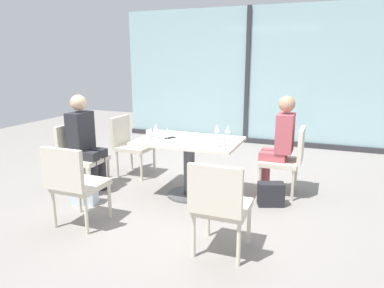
% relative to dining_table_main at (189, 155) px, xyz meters
% --- Properties ---
extents(ground_plane, '(12.00, 12.00, 0.00)m').
position_rel_dining_table_main_xyz_m(ground_plane, '(0.00, 0.00, -0.54)').
color(ground_plane, gray).
extents(window_wall_backdrop, '(5.36, 0.10, 2.70)m').
position_rel_dining_table_main_xyz_m(window_wall_backdrop, '(0.00, 3.20, 0.67)').
color(window_wall_backdrop, '#93B7BC').
rests_on(window_wall_backdrop, ground_plane).
extents(dining_table_main, '(1.25, 0.84, 0.73)m').
position_rel_dining_table_main_xyz_m(dining_table_main, '(0.00, 0.00, 0.00)').
color(dining_table_main, silver).
rests_on(dining_table_main, ground_plane).
extents(chair_side_end, '(0.50, 0.46, 0.87)m').
position_rel_dining_table_main_xyz_m(chair_side_end, '(-1.42, -0.32, -0.04)').
color(chair_side_end, beige).
rests_on(chair_side_end, ground_plane).
extents(chair_far_right, '(0.50, 0.46, 0.87)m').
position_rel_dining_table_main_xyz_m(chair_far_right, '(1.14, 0.48, -0.04)').
color(chair_far_right, beige).
rests_on(chair_far_right, ground_plane).
extents(chair_far_left, '(0.50, 0.46, 0.87)m').
position_rel_dining_table_main_xyz_m(chair_far_left, '(-1.14, 0.48, -0.04)').
color(chair_far_left, beige).
rests_on(chair_far_left, ground_plane).
extents(chair_front_left, '(0.46, 0.50, 0.87)m').
position_rel_dining_table_main_xyz_m(chair_front_left, '(-0.76, -1.22, -0.04)').
color(chair_front_left, beige).
rests_on(chair_front_left, ground_plane).
extents(chair_front_right, '(0.46, 0.50, 0.87)m').
position_rel_dining_table_main_xyz_m(chair_front_right, '(0.76, -1.22, -0.04)').
color(chair_front_right, beige).
rests_on(chair_front_right, ground_plane).
extents(person_side_end, '(0.39, 0.34, 1.26)m').
position_rel_dining_table_main_xyz_m(person_side_end, '(-1.31, -0.32, 0.16)').
color(person_side_end, '#28282D').
rests_on(person_side_end, ground_plane).
extents(person_far_right, '(0.39, 0.34, 1.26)m').
position_rel_dining_table_main_xyz_m(person_far_right, '(1.03, 0.48, 0.16)').
color(person_far_right, '#B24C56').
rests_on(person_far_right, ground_plane).
extents(wine_glass_0, '(0.07, 0.07, 0.18)m').
position_rel_dining_table_main_xyz_m(wine_glass_0, '(-0.42, -0.07, 0.32)').
color(wine_glass_0, silver).
rests_on(wine_glass_0, dining_table_main).
extents(wine_glass_1, '(0.07, 0.07, 0.18)m').
position_rel_dining_table_main_xyz_m(wine_glass_1, '(0.31, 0.15, 0.32)').
color(wine_glass_1, silver).
rests_on(wine_glass_1, dining_table_main).
extents(wine_glass_2, '(0.07, 0.07, 0.18)m').
position_rel_dining_table_main_xyz_m(wine_glass_2, '(-0.17, -0.26, 0.32)').
color(wine_glass_2, silver).
rests_on(wine_glass_2, dining_table_main).
extents(wine_glass_3, '(0.07, 0.07, 0.18)m').
position_rel_dining_table_main_xyz_m(wine_glass_3, '(0.45, 0.15, 0.32)').
color(wine_glass_3, silver).
rests_on(wine_glass_3, dining_table_main).
extents(wine_glass_4, '(0.07, 0.07, 0.18)m').
position_rel_dining_table_main_xyz_m(wine_glass_4, '(0.43, -0.25, 0.32)').
color(wine_glass_4, silver).
rests_on(wine_glass_4, dining_table_main).
extents(wine_glass_5, '(0.07, 0.07, 0.18)m').
position_rel_dining_table_main_xyz_m(wine_glass_5, '(0.52, -0.34, 0.32)').
color(wine_glass_5, silver).
rests_on(wine_glass_5, dining_table_main).
extents(wine_glass_6, '(0.07, 0.07, 0.18)m').
position_rel_dining_table_main_xyz_m(wine_glass_6, '(-0.36, -0.30, 0.32)').
color(wine_glass_6, silver).
rests_on(wine_glass_6, dining_table_main).
extents(coffee_cup, '(0.08, 0.08, 0.09)m').
position_rel_dining_table_main_xyz_m(coffee_cup, '(-0.52, -0.06, 0.24)').
color(coffee_cup, white).
rests_on(coffee_cup, dining_table_main).
extents(cell_phone_on_table, '(0.13, 0.16, 0.01)m').
position_rel_dining_table_main_xyz_m(cell_phone_on_table, '(-0.25, -0.02, 0.20)').
color(cell_phone_on_table, black).
rests_on(cell_phone_on_table, dining_table_main).
extents(handbag_0, '(0.32, 0.21, 0.28)m').
position_rel_dining_table_main_xyz_m(handbag_0, '(-1.07, -0.70, -0.40)').
color(handbag_0, silver).
rests_on(handbag_0, ground_plane).
extents(handbag_1, '(0.34, 0.25, 0.28)m').
position_rel_dining_table_main_xyz_m(handbag_1, '(1.02, 0.05, -0.40)').
color(handbag_1, '#232328').
rests_on(handbag_1, ground_plane).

